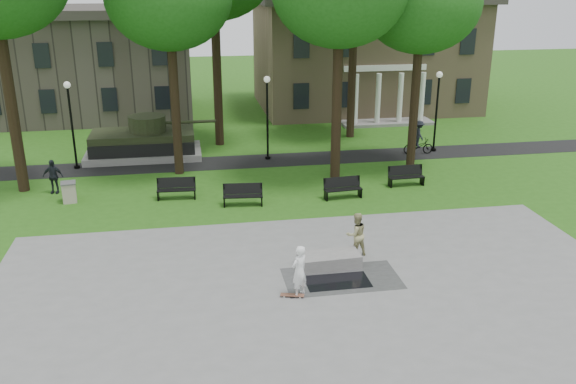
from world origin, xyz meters
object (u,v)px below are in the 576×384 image
Objects in this scene: friend_watching at (356,234)px; cyclist at (419,140)px; trash_bin at (69,192)px; skateboarder at (299,271)px; park_bench_0 at (176,188)px; concrete_block at (329,260)px.

cyclist is (7.38, 12.72, -0.04)m from friend_watching.
trash_bin is at bearing -46.54° from friend_watching.
friend_watching is at bearing -172.53° from skateboarder.
trash_bin is at bearing 179.09° from park_bench_0.
concrete_block is at bearing 149.61° from cyclist.
skateboarder is 3.74m from friend_watching.
cyclist is at bearing -132.52° from friend_watching.
trash_bin is at bearing -86.94° from skateboarder.
friend_watching is 13.90m from trash_bin.
park_bench_0 is (-6.62, 7.43, -0.34)m from friend_watching.
trash_bin is at bearing 140.59° from concrete_block.
cyclist is (10.03, 15.35, -0.08)m from skateboarder.
park_bench_0 is 1.90× the size of trash_bin.
cyclist is 2.08× the size of trash_bin.
skateboarder is at bearing 32.31° from friend_watching.
park_bench_0 is at bearing -105.75° from skateboarder.
trash_bin is (-11.50, 7.79, -0.38)m from friend_watching.
friend_watching is 1.75× the size of trash_bin.
skateboarder is 0.88× the size of cyclist.
park_bench_0 reaches higher than concrete_block.
friend_watching is 0.92× the size of park_bench_0.
friend_watching is 14.70m from cyclist.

